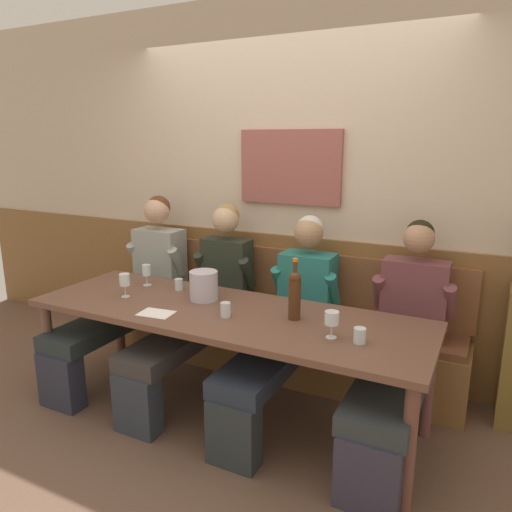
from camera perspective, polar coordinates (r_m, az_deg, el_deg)
name	(u,v)px	position (r m, az deg, el deg)	size (l,w,h in m)	color
ground_plane	(217,424)	(3.27, -4.67, -19.27)	(6.80, 6.80, 0.02)	brown
room_wall_back	(287,188)	(3.73, 3.70, 8.05)	(6.80, 0.12, 2.80)	beige
wood_wainscot_panel	(283,299)	(3.87, 3.17, -5.11)	(6.80, 0.03, 1.04)	brown
wall_bench	(271,336)	(3.78, 1.83, -9.48)	(2.85, 0.42, 0.94)	brown
dining_table	(224,321)	(3.05, -3.78, -7.68)	(2.55, 0.83, 0.73)	brown
person_left_seat	(134,286)	(3.91, -14.30, -3.44)	(0.51, 1.29, 1.32)	#292C3C
person_center_left_seat	(202,301)	(3.51, -6.45, -5.35)	(0.48, 1.29, 1.29)	#2D333F
person_center_right_seat	(289,317)	(3.23, 3.91, -7.20)	(0.49, 1.30, 1.25)	#282F32
person_right_seat	(402,340)	(3.03, 17.00, -9.51)	(0.52, 1.29, 1.27)	#332F40
ice_bucket	(204,286)	(3.21, -6.23, -3.51)	(0.19, 0.19, 0.19)	#BCB6C4
wine_bottle_clear_water	(295,293)	(2.84, 4.63, -4.44)	(0.07, 0.07, 0.37)	#482914
wine_glass_center_rear	(332,319)	(2.62, 9.00, -7.45)	(0.08, 0.08, 0.15)	silver
wine_glass_mid_left	(146,271)	(3.59, -12.91, -1.80)	(0.06, 0.06, 0.16)	silver
wine_glass_right_end	(207,277)	(3.39, -5.80, -2.53)	(0.08, 0.08, 0.14)	silver
wine_glass_mid_right	(125,280)	(3.36, -15.37, -2.80)	(0.07, 0.07, 0.16)	silver
water_tumbler_right	(360,336)	(2.60, 12.23, -9.23)	(0.06, 0.06, 0.08)	silver
water_tumbler_center	(179,284)	(3.45, -9.16, -3.36)	(0.06, 0.06, 0.08)	silver
water_tumbler_left	(226,310)	(2.91, -3.64, -6.40)	(0.06, 0.06, 0.09)	silver
tasting_sheet_left_guest	(156,313)	(3.03, -11.80, -6.68)	(0.21, 0.15, 0.00)	white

